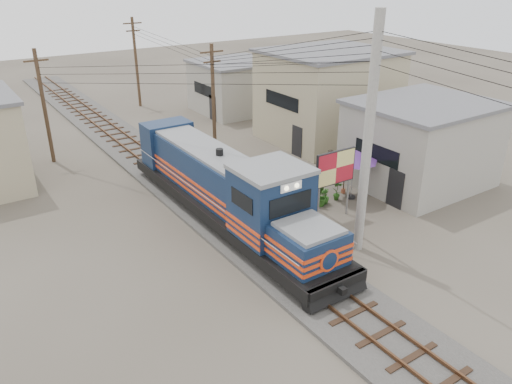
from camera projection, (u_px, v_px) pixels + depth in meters
ground at (287, 267)px, 20.62m from camera, size 120.00×120.00×0.00m
ballast at (181, 185)px, 28.15m from camera, size 3.60×70.00×0.16m
track at (180, 182)px, 28.08m from camera, size 1.15×70.00×0.12m
locomotive at (227, 190)px, 23.55m from camera, size 2.90×15.79×3.91m
utility_pole_main at (368, 140)px, 19.93m from camera, size 0.40×0.40×10.00m
wooden_pole_mid at (213, 97)px, 31.96m from camera, size 1.60×0.24×7.00m
wooden_pole_far at (136, 61)px, 42.61m from camera, size 1.60×0.24×7.50m
wooden_pole_left at (44, 105)px, 30.19m from camera, size 1.60×0.24×7.00m
power_lines at (182, 53)px, 23.84m from camera, size 9.65×19.00×3.30m
shophouse_front at (421, 143)px, 27.72m from camera, size 7.35×6.30×4.70m
shophouse_mid at (328, 95)px, 34.73m from camera, size 8.40×7.35×6.20m
shophouse_back at (235, 86)px, 41.95m from camera, size 6.30×6.30×4.20m
billboard at (335, 169)px, 23.47m from camera, size 2.29×0.15×3.54m
market_umbrella at (354, 155)px, 25.75m from camera, size 3.08×3.08×2.75m
vendor at (329, 164)px, 28.79m from camera, size 0.77×0.76×1.79m
plant_nursery at (300, 191)px, 26.34m from camera, size 3.66×3.45×1.14m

